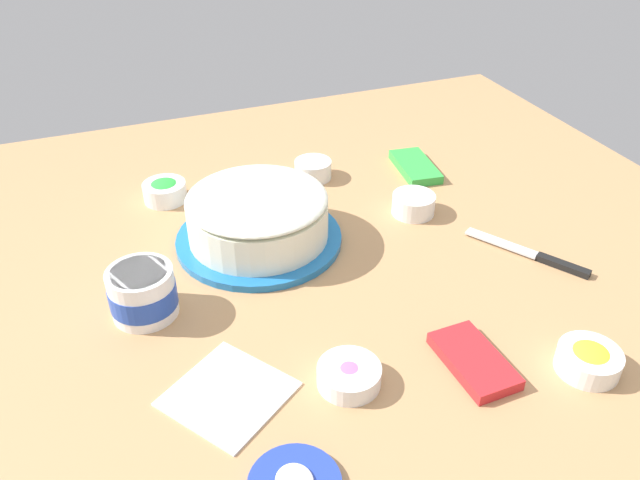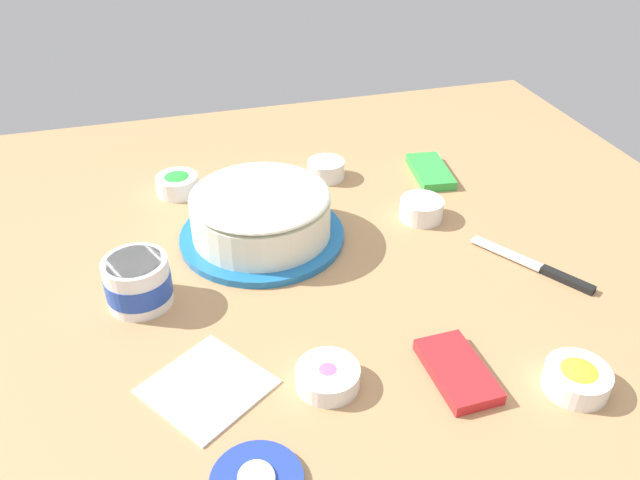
# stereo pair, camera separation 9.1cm
# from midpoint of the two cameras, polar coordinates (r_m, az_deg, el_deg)

# --- Properties ---
(ground_plane) EXTENTS (1.54, 1.54, 0.00)m
(ground_plane) POSITION_cam_midpoint_polar(r_m,az_deg,el_deg) (1.15, 5.26, -2.36)
(ground_plane) COLOR tan
(frosted_cake) EXTENTS (0.31, 0.31, 0.11)m
(frosted_cake) POSITION_cam_midpoint_polar(r_m,az_deg,el_deg) (1.19, -3.13, 2.19)
(frosted_cake) COLOR #1E6BB2
(frosted_cake) RESTS_ON ground_plane
(frosting_tub) EXTENTS (0.11, 0.11, 0.08)m
(frosting_tub) POSITION_cam_midpoint_polar(r_m,az_deg,el_deg) (1.07, -13.71, -3.68)
(frosting_tub) COLOR white
(frosting_tub) RESTS_ON ground_plane
(spreading_knife) EXTENTS (0.21, 0.14, 0.01)m
(spreading_knife) POSITION_cam_midpoint_polar(r_m,az_deg,el_deg) (1.21, 21.34, -2.45)
(spreading_knife) COLOR silver
(spreading_knife) RESTS_ON ground_plane
(sprinkle_bowl_rainbow) EXTENTS (0.08, 0.08, 0.04)m
(sprinkle_bowl_rainbow) POSITION_cam_midpoint_polar(r_m,az_deg,el_deg) (1.42, 2.40, 6.39)
(sprinkle_bowl_rainbow) COLOR white
(sprinkle_bowl_rainbow) RESTS_ON ground_plane
(sprinkle_bowl_green) EXTENTS (0.09, 0.09, 0.04)m
(sprinkle_bowl_green) POSITION_cam_midpoint_polar(r_m,az_deg,el_deg) (1.38, -10.85, 4.98)
(sprinkle_bowl_green) COLOR white
(sprinkle_bowl_green) RESTS_ON ground_plane
(sprinkle_bowl_pink) EXTENTS (0.09, 0.09, 0.03)m
(sprinkle_bowl_pink) POSITION_cam_midpoint_polar(r_m,az_deg,el_deg) (0.92, 3.61, -12.20)
(sprinkle_bowl_pink) COLOR white
(sprinkle_bowl_pink) RESTS_ON ground_plane
(sprinkle_bowl_blue) EXTENTS (0.09, 0.09, 0.04)m
(sprinkle_bowl_blue) POSITION_cam_midpoint_polar(r_m,az_deg,el_deg) (1.29, 11.11, 2.77)
(sprinkle_bowl_blue) COLOR white
(sprinkle_bowl_blue) RESTS_ON ground_plane
(sprinkle_bowl_yellow) EXTENTS (0.09, 0.09, 0.04)m
(sprinkle_bowl_yellow) POSITION_cam_midpoint_polar(r_m,az_deg,el_deg) (1.00, 24.60, -11.27)
(sprinkle_bowl_yellow) COLOR white
(sprinkle_bowl_yellow) RESTS_ON ground_plane
(candy_box_lower) EXTENTS (0.14, 0.08, 0.02)m
(candy_box_lower) POSITION_cam_midpoint_polar(r_m,az_deg,el_deg) (0.97, 14.94, -11.37)
(candy_box_lower) COLOR red
(candy_box_lower) RESTS_ON ground_plane
(candy_box_upper) EXTENTS (0.16, 0.09, 0.02)m
(candy_box_upper) POSITION_cam_midpoint_polar(r_m,az_deg,el_deg) (1.46, 11.66, 6.02)
(candy_box_upper) COLOR green
(candy_box_upper) RESTS_ON ground_plane
(paper_napkin) EXTENTS (0.21, 0.21, 0.01)m
(paper_napkin) POSITION_cam_midpoint_polar(r_m,az_deg,el_deg) (0.93, -7.29, -12.94)
(paper_napkin) COLOR white
(paper_napkin) RESTS_ON ground_plane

